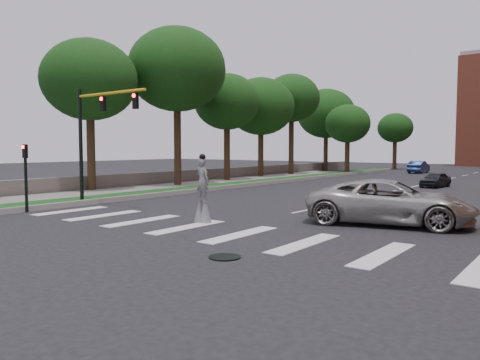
# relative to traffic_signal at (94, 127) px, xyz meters

# --- Properties ---
(ground_plane) EXTENTS (160.00, 160.00, 0.00)m
(ground_plane) POSITION_rel_traffic_signal_xyz_m (9.78, -3.00, -4.15)
(ground_plane) COLOR black
(ground_plane) RESTS_ON ground
(grass_median) EXTENTS (2.00, 60.00, 0.25)m
(grass_median) POSITION_rel_traffic_signal_xyz_m (-1.72, 17.00, -4.03)
(grass_median) COLOR #124115
(grass_median) RESTS_ON ground
(median_curb) EXTENTS (0.20, 60.00, 0.28)m
(median_curb) POSITION_rel_traffic_signal_xyz_m (-0.67, 17.00, -4.01)
(median_curb) COLOR gray
(median_curb) RESTS_ON ground
(sidewalk_left) EXTENTS (4.00, 60.00, 0.18)m
(sidewalk_left) POSITION_rel_traffic_signal_xyz_m (-4.72, 7.00, -4.06)
(sidewalk_left) COLOR slate
(sidewalk_left) RESTS_ON ground
(stone_wall) EXTENTS (0.50, 56.00, 1.10)m
(stone_wall) POSITION_rel_traffic_signal_xyz_m (-7.22, 19.00, -3.60)
(stone_wall) COLOR #5A544D
(stone_wall) RESTS_ON ground
(manhole) EXTENTS (0.90, 0.90, 0.04)m
(manhole) POSITION_rel_traffic_signal_xyz_m (12.78, -5.00, -4.13)
(manhole) COLOR black
(manhole) RESTS_ON ground
(traffic_signal) EXTENTS (5.30, 0.23, 6.20)m
(traffic_signal) POSITION_rel_traffic_signal_xyz_m (0.00, 0.00, 0.00)
(traffic_signal) COLOR black
(traffic_signal) RESTS_ON ground
(secondary_signal) EXTENTS (0.25, 0.21, 3.23)m
(secondary_signal) POSITION_rel_traffic_signal_xyz_m (-0.52, -3.50, -2.20)
(secondary_signal) COLOR black
(secondary_signal) RESTS_ON ground
(stilt_performer) EXTENTS (0.84, 0.55, 2.82)m
(stilt_performer) POSITION_rel_traffic_signal_xyz_m (8.20, -0.75, -3.03)
(stilt_performer) COLOR #322214
(stilt_performer) RESTS_ON ground
(suv_crossing) EXTENTS (6.98, 4.38, 1.80)m
(suv_crossing) POSITION_rel_traffic_signal_xyz_m (14.49, 3.42, -3.25)
(suv_crossing) COLOR #A7A59E
(suv_crossing) RESTS_ON ground
(car_near) EXTENTS (1.83, 3.63, 1.19)m
(car_near) POSITION_rel_traffic_signal_xyz_m (11.28, 22.86, -3.56)
(car_near) COLOR black
(car_near) RESTS_ON ground
(car_mid) EXTENTS (1.66, 4.50, 1.47)m
(car_mid) POSITION_rel_traffic_signal_xyz_m (4.29, 42.71, -3.41)
(car_mid) COLOR navy
(car_mid) RESTS_ON ground
(tree_1) EXTENTS (6.46, 6.46, 10.40)m
(tree_1) POSITION_rel_traffic_signal_xyz_m (-6.53, 4.41, 3.46)
(tree_1) COLOR #322214
(tree_1) RESTS_ON ground
(tree_2) EXTENTS (7.57, 7.57, 12.28)m
(tree_2) POSITION_rel_traffic_signal_xyz_m (-4.90, 11.12, 4.88)
(tree_2) COLOR #322214
(tree_2) RESTS_ON ground
(tree_3) EXTENTS (5.86, 5.86, 9.63)m
(tree_3) POSITION_rel_traffic_signal_xyz_m (-5.29, 17.77, 2.94)
(tree_3) COLOR #322214
(tree_3) RESTS_ON ground
(tree_4) EXTENTS (6.12, 6.12, 11.04)m
(tree_4) POSITION_rel_traffic_signal_xyz_m (-5.52, 29.35, 4.23)
(tree_4) COLOR #322214
(tree_4) RESTS_ON ground
(tree_5) EXTENTS (7.41, 7.41, 10.56)m
(tree_5) POSITION_rel_traffic_signal_xyz_m (-6.61, 39.85, 3.24)
(tree_5) COLOR #322214
(tree_5) RESTS_ON ground
(tree_6) EXTENTS (5.20, 5.20, 8.03)m
(tree_6) POSITION_rel_traffic_signal_xyz_m (-1.91, 35.98, 1.63)
(tree_6) COLOR #322214
(tree_6) RESTS_ON ground
(tree_7) EXTENTS (4.85, 4.85, 7.87)m
(tree_7) POSITION_rel_traffic_signal_xyz_m (-1.27, 50.48, 1.61)
(tree_7) COLOR #322214
(tree_7) RESTS_ON ground
(tree_8) EXTENTS (6.80, 6.80, 10.10)m
(tree_8) POSITION_rel_traffic_signal_xyz_m (-6.03, 24.20, 3.03)
(tree_8) COLOR #322214
(tree_8) RESTS_ON ground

